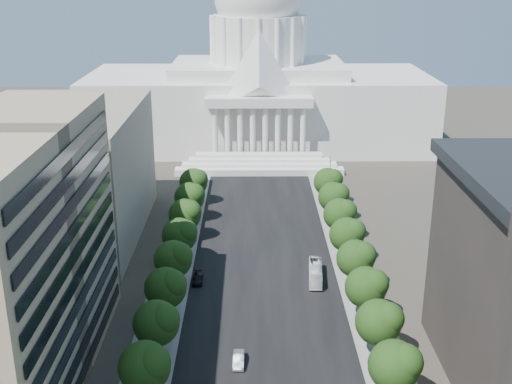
{
  "coord_description": "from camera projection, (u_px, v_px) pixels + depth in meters",
  "views": [
    {
      "loc": [
        -2.59,
        -42.8,
        60.42
      ],
      "look_at": [
        -1.55,
        83.52,
        16.13
      ],
      "focal_mm": 45.0,
      "sensor_mm": 36.0,
      "label": 1
    }
  ],
  "objects": [
    {
      "name": "streetlight_e",
      "position": [
        340.0,
        196.0,
        162.43
      ],
      "size": [
        2.61,
        0.44,
        9.0
      ],
      "color": "gray",
      "rests_on": "ground"
    },
    {
      "name": "tree_r_c",
      "position": [
        397.0,
        365.0,
        92.2
      ],
      "size": [
        7.79,
        7.6,
        9.97
      ],
      "color": "#33261C",
      "rests_on": "ground"
    },
    {
      "name": "tree_r_d",
      "position": [
        381.0,
        321.0,
        103.52
      ],
      "size": [
        7.79,
        7.6,
        9.97
      ],
      "color": "#33261C",
      "rests_on": "ground"
    },
    {
      "name": "car_dark_b",
      "position": [
        198.0,
        279.0,
        130.01
      ],
      "size": [
        2.3,
        5.31,
        1.52
      ],
      "primitive_type": "imported",
      "rotation": [
        0.0,
        0.0,
        0.03
      ],
      "color": "black",
      "rests_on": "ground"
    },
    {
      "name": "sidewalk_right",
      "position": [
        346.0,
        249.0,
        145.48
      ],
      "size": [
        8.0,
        260.0,
        0.02
      ],
      "primitive_type": "cube",
      "color": "gray",
      "rests_on": "ground"
    },
    {
      "name": "sidewalk_left",
      "position": [
        179.0,
        250.0,
        145.18
      ],
      "size": [
        8.0,
        260.0,
        0.02
      ],
      "primitive_type": "cube",
      "color": "gray",
      "rests_on": "ground"
    },
    {
      "name": "tree_l_d",
      "position": [
        158.0,
        322.0,
        103.24
      ],
      "size": [
        7.79,
        7.6,
        9.97
      ],
      "color": "#33261C",
      "rests_on": "ground"
    },
    {
      "name": "city_bus",
      "position": [
        315.0,
        273.0,
        130.84
      ],
      "size": [
        3.5,
        11.28,
        3.09
      ],
      "primitive_type": "imported",
      "rotation": [
        0.0,
        0.0,
        -0.08
      ],
      "color": "white",
      "rests_on": "ground"
    },
    {
      "name": "tree_l_g",
      "position": [
        181.0,
        234.0,
        137.21
      ],
      "size": [
        7.79,
        7.6,
        9.97
      ],
      "color": "#33261C",
      "rests_on": "ground"
    },
    {
      "name": "tree_r_e",
      "position": [
        368.0,
        286.0,
        114.85
      ],
      "size": [
        7.79,
        7.6,
        9.97
      ],
      "color": "#33261C",
      "rests_on": "ground"
    },
    {
      "name": "tree_l_f",
      "position": [
        175.0,
        258.0,
        125.89
      ],
      "size": [
        7.79,
        7.6,
        9.97
      ],
      "color": "#33261C",
      "rests_on": "ground"
    },
    {
      "name": "capitol",
      "position": [
        258.0,
        88.0,
        228.25
      ],
      "size": [
        120.0,
        56.0,
        73.0
      ],
      "color": "white",
      "rests_on": "ground"
    },
    {
      "name": "streetlight_b",
      "position": [
        409.0,
        372.0,
        91.66
      ],
      "size": [
        2.61,
        0.44,
        9.0
      ],
      "color": "gray",
      "rests_on": "ground"
    },
    {
      "name": "tree_r_h",
      "position": [
        341.0,
        214.0,
        148.82
      ],
      "size": [
        7.79,
        7.6,
        9.97
      ],
      "color": "#33261C",
      "rests_on": "ground"
    },
    {
      "name": "tree_r_f",
      "position": [
        357.0,
        258.0,
        126.17
      ],
      "size": [
        7.79,
        7.6,
        9.97
      ],
      "color": "#33261C",
      "rests_on": "ground"
    },
    {
      "name": "tree_r_g",
      "position": [
        349.0,
        234.0,
        137.49
      ],
      "size": [
        7.79,
        7.6,
        9.97
      ],
      "color": "#33261C",
      "rests_on": "ground"
    },
    {
      "name": "road_asphalt",
      "position": [
        263.0,
        250.0,
        145.33
      ],
      "size": [
        30.0,
        260.0,
        0.01
      ],
      "primitive_type": "cube",
      "color": "black",
      "rests_on": "ground"
    },
    {
      "name": "tree_l_e",
      "position": [
        167.0,
        287.0,
        114.57
      ],
      "size": [
        7.79,
        7.6,
        9.97
      ],
      "color": "#33261C",
      "rests_on": "ground"
    },
    {
      "name": "tree_l_i",
      "position": [
        191.0,
        197.0,
        159.86
      ],
      "size": [
        7.79,
        7.6,
        9.97
      ],
      "color": "#33261C",
      "rests_on": "ground"
    },
    {
      "name": "tree_l_h",
      "position": [
        186.0,
        214.0,
        148.54
      ],
      "size": [
        7.79,
        7.6,
        9.97
      ],
      "color": "#33261C",
      "rests_on": "ground"
    },
    {
      "name": "tree_r_i",
      "position": [
        335.0,
        196.0,
        160.14
      ],
      "size": [
        7.79,
        7.6,
        9.97
      ],
      "color": "#33261C",
      "rests_on": "ground"
    },
    {
      "name": "office_block_left_far",
      "position": [
        56.0,
        174.0,
        149.43
      ],
      "size": [
        38.0,
        52.0,
        30.0
      ],
      "primitive_type": "cube",
      "color": "gray",
      "rests_on": "ground"
    },
    {
      "name": "tree_r_j",
      "position": [
        329.0,
        181.0,
        171.46
      ],
      "size": [
        7.79,
        7.6,
        9.97
      ],
      "color": "#33261C",
      "rests_on": "ground"
    },
    {
      "name": "car_silver",
      "position": [
        239.0,
        360.0,
        103.12
      ],
      "size": [
        1.84,
        5.04,
        1.65
      ],
      "primitive_type": "imported",
      "rotation": [
        0.0,
        0.0,
        -0.02
      ],
      "color": "#A3A4AB",
      "rests_on": "ground"
    },
    {
      "name": "tree_l_c",
      "position": [
        147.0,
        366.0,
        91.92
      ],
      "size": [
        7.79,
        7.6,
        9.97
      ],
      "color": "#33261C",
      "rests_on": "ground"
    },
    {
      "name": "tree_l_j",
      "position": [
        195.0,
        181.0,
        171.18
      ],
      "size": [
        7.79,
        7.6,
        9.97
      ],
      "color": "#33261C",
      "rests_on": "ground"
    },
    {
      "name": "streetlight_f",
      "position": [
        328.0,
        167.0,
        186.02
      ],
      "size": [
        2.61,
        0.44,
        9.0
      ],
      "color": "gray",
      "rests_on": "ground"
    },
    {
      "name": "streetlight_c",
      "position": [
        376.0,
        289.0,
        115.25
      ],
      "size": [
        2.61,
        0.44,
        9.0
      ],
      "color": "gray",
      "rests_on": "ground"
    },
    {
      "name": "streetlight_d",
      "position": [
        355.0,
        234.0,
        138.84
      ],
      "size": [
        2.61,
        0.44,
        9.0
      ],
      "color": "gray",
      "rests_on": "ground"
    }
  ]
}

